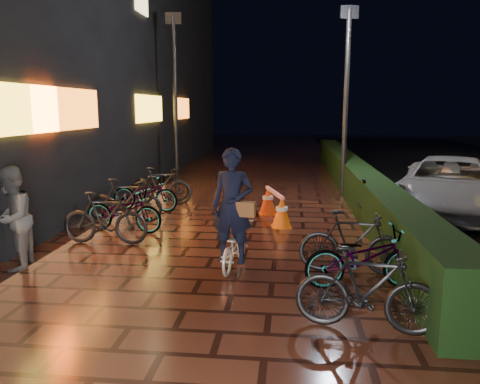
# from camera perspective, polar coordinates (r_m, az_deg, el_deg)

# --- Properties ---
(ground) EXTENTS (80.00, 80.00, 0.00)m
(ground) POSITION_cam_1_polar(r_m,az_deg,el_deg) (7.40, -4.85, -10.61)
(ground) COLOR #381911
(ground) RESTS_ON ground
(hedge) EXTENTS (0.70, 20.00, 1.00)m
(hedge) POSITION_cam_1_polar(r_m,az_deg,el_deg) (15.06, 13.51, 1.82)
(hedge) COLOR black
(hedge) RESTS_ON ground
(bystander_person) EXTENTS (0.83, 0.96, 1.71)m
(bystander_person) POSITION_cam_1_polar(r_m,az_deg,el_deg) (8.47, -26.06, -2.91)
(bystander_person) COLOR #58585B
(bystander_person) RESTS_ON ground
(van) EXTENTS (3.94, 5.55, 1.41)m
(van) POSITION_cam_1_polar(r_m,az_deg,el_deg) (12.77, 24.10, 0.69)
(van) COLOR #A8A8AD
(van) RESTS_ON ground
(storefront_block) EXTENTS (12.09, 22.00, 9.00)m
(storefront_block) POSITION_cam_1_polar(r_m,az_deg,el_deg) (21.34, -25.29, 14.31)
(storefront_block) COLOR black
(storefront_block) RESTS_ON ground
(lamp_post_hedge) EXTENTS (0.52, 0.19, 5.46)m
(lamp_post_hedge) POSITION_cam_1_polar(r_m,az_deg,el_deg) (14.16, 12.81, 11.50)
(lamp_post_hedge) COLOR black
(lamp_post_hedge) RESTS_ON ground
(lamp_post_sf) EXTENTS (0.56, 0.17, 5.82)m
(lamp_post_sf) POSITION_cam_1_polar(r_m,az_deg,el_deg) (16.81, -7.92, 12.07)
(lamp_post_sf) COLOR black
(lamp_post_sf) RESTS_ON ground
(cyclist) EXTENTS (0.75, 1.45, 2.00)m
(cyclist) POSITION_cam_1_polar(r_m,az_deg,el_deg) (7.67, -0.83, -4.00)
(cyclist) COLOR white
(cyclist) RESTS_ON ground
(traffic_barrier) EXTENTS (0.85, 1.75, 0.71)m
(traffic_barrier) POSITION_cam_1_polar(r_m,az_deg,el_deg) (11.04, 4.21, -1.69)
(traffic_barrier) COLOR #FB610D
(traffic_barrier) RESTS_ON ground
(cart_assembly) EXTENTS (0.63, 0.65, 1.12)m
(cart_assembly) POSITION_cam_1_polar(r_m,az_deg,el_deg) (11.01, 15.69, -0.90)
(cart_assembly) COLOR black
(cart_assembly) RESTS_ON ground
(parked_bikes_storefront) EXTENTS (2.04, 5.20, 1.03)m
(parked_bikes_storefront) POSITION_cam_1_polar(r_m,az_deg,el_deg) (11.69, -12.09, -0.56)
(parked_bikes_storefront) COLOR black
(parked_bikes_storefront) RESTS_ON ground
(parked_bikes_hedge) EXTENTS (1.97, 2.70, 1.03)m
(parked_bikes_hedge) POSITION_cam_1_polar(r_m,az_deg,el_deg) (6.90, 14.53, -8.11)
(parked_bikes_hedge) COLOR black
(parked_bikes_hedge) RESTS_ON ground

